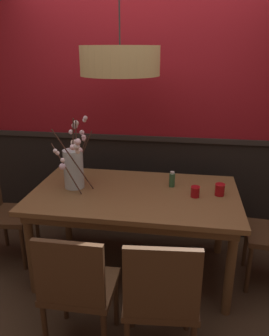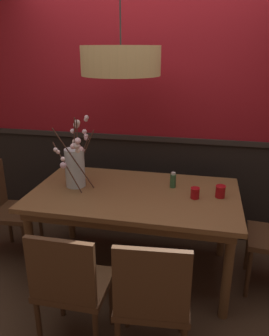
{
  "view_description": "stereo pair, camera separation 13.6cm",
  "coord_description": "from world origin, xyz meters",
  "px_view_note": "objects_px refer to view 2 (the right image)",
  "views": [
    {
      "loc": [
        0.4,
        -2.5,
        1.89
      ],
      "look_at": [
        0.0,
        0.0,
        0.98
      ],
      "focal_mm": 35.52,
      "sensor_mm": 36.0,
      "label": 1
    },
    {
      "loc": [
        0.53,
        -2.47,
        1.89
      ],
      "look_at": [
        0.0,
        0.0,
        0.98
      ],
      "focal_mm": 35.52,
      "sensor_mm": 36.0,
      "label": 2
    }
  ],
  "objects_px": {
    "vase_with_blossoms": "(75,166)",
    "candle_holder_nearer_center": "(195,193)",
    "chair_head_west_end": "(6,206)",
    "dining_table": "(134,201)",
    "pendant_lamp": "(121,61)",
    "chair_near_side_right": "(152,296)",
    "condiment_bottle": "(173,180)",
    "candle_holder_nearer_edge": "(220,191)",
    "chair_near_side_left": "(70,284)"
  },
  "relations": [
    {
      "from": "pendant_lamp",
      "to": "chair_near_side_left",
      "type": "bearing_deg",
      "value": -95.5
    },
    {
      "from": "chair_near_side_right",
      "to": "condiment_bottle",
      "type": "height_order",
      "value": "chair_near_side_right"
    },
    {
      "from": "dining_table",
      "to": "chair_near_side_left",
      "type": "distance_m",
      "value": 0.93
    },
    {
      "from": "chair_head_west_end",
      "to": "chair_near_side_left",
      "type": "distance_m",
      "value": 1.35
    },
    {
      "from": "chair_near_side_left",
      "to": "candle_holder_nearer_edge",
      "type": "relative_size",
      "value": 8.98
    },
    {
      "from": "chair_near_side_left",
      "to": "dining_table",
      "type": "bearing_deg",
      "value": 76.07
    },
    {
      "from": "chair_head_west_end",
      "to": "condiment_bottle",
      "type": "bearing_deg",
      "value": 5.95
    },
    {
      "from": "candle_holder_nearer_center",
      "to": "dining_table",
      "type": "bearing_deg",
      "value": 178.32
    },
    {
      "from": "chair_near_side_right",
      "to": "condiment_bottle",
      "type": "bearing_deg",
      "value": 90.09
    },
    {
      "from": "dining_table",
      "to": "chair_head_west_end",
      "type": "height_order",
      "value": "chair_head_west_end"
    },
    {
      "from": "chair_head_west_end",
      "to": "pendant_lamp",
      "type": "relative_size",
      "value": 0.86
    },
    {
      "from": "candle_holder_nearer_edge",
      "to": "candle_holder_nearer_center",
      "type": "bearing_deg",
      "value": -162.05
    },
    {
      "from": "condiment_bottle",
      "to": "candle_holder_nearer_center",
      "type": "bearing_deg",
      "value": -43.69
    },
    {
      "from": "chair_head_west_end",
      "to": "vase_with_blossoms",
      "type": "bearing_deg",
      "value": 1.13
    },
    {
      "from": "chair_near_side_left",
      "to": "vase_with_blossoms",
      "type": "height_order",
      "value": "vase_with_blossoms"
    },
    {
      "from": "chair_head_west_end",
      "to": "chair_near_side_right",
      "type": "height_order",
      "value": "chair_near_side_right"
    },
    {
      "from": "dining_table",
      "to": "chair_near_side_right",
      "type": "height_order",
      "value": "chair_near_side_right"
    },
    {
      "from": "candle_holder_nearer_center",
      "to": "chair_near_side_right",
      "type": "bearing_deg",
      "value": -102.4
    },
    {
      "from": "candle_holder_nearer_center",
      "to": "candle_holder_nearer_edge",
      "type": "height_order",
      "value": "candle_holder_nearer_edge"
    },
    {
      "from": "dining_table",
      "to": "pendant_lamp",
      "type": "xyz_separation_m",
      "value": [
        -0.13,
        0.09,
        1.12
      ]
    },
    {
      "from": "chair_near_side_right",
      "to": "vase_with_blossoms",
      "type": "xyz_separation_m",
      "value": [
        -0.82,
        0.92,
        0.44
      ]
    },
    {
      "from": "vase_with_blossoms",
      "to": "condiment_bottle",
      "type": "distance_m",
      "value": 0.84
    },
    {
      "from": "vase_with_blossoms",
      "to": "candle_holder_nearer_center",
      "type": "xyz_separation_m",
      "value": [
        1.02,
        -0.04,
        -0.14
      ]
    },
    {
      "from": "candle_holder_nearer_center",
      "to": "condiment_bottle",
      "type": "bearing_deg",
      "value": 136.31
    },
    {
      "from": "condiment_bottle",
      "to": "chair_near_side_right",
      "type": "bearing_deg",
      "value": -89.91
    },
    {
      "from": "chair_head_west_end",
      "to": "condiment_bottle",
      "type": "xyz_separation_m",
      "value": [
        1.53,
        0.16,
        0.32
      ]
    },
    {
      "from": "chair_near_side_right",
      "to": "candle_holder_nearer_center",
      "type": "distance_m",
      "value": 0.95
    },
    {
      "from": "chair_near_side_right",
      "to": "pendant_lamp",
      "type": "distance_m",
      "value": 1.68
    },
    {
      "from": "pendant_lamp",
      "to": "candle_holder_nearer_edge",
      "type": "bearing_deg",
      "value": -2.95
    },
    {
      "from": "chair_near_side_right",
      "to": "condiment_bottle",
      "type": "relative_size",
      "value": 6.73
    },
    {
      "from": "dining_table",
      "to": "pendant_lamp",
      "type": "relative_size",
      "value": 1.63
    },
    {
      "from": "chair_head_west_end",
      "to": "chair_near_side_left",
      "type": "height_order",
      "value": "chair_head_west_end"
    },
    {
      "from": "chair_head_west_end",
      "to": "candle_holder_nearer_edge",
      "type": "bearing_deg",
      "value": 1.1
    },
    {
      "from": "condiment_bottle",
      "to": "chair_head_west_end",
      "type": "bearing_deg",
      "value": -174.05
    },
    {
      "from": "condiment_bottle",
      "to": "pendant_lamp",
      "type": "relative_size",
      "value": 0.13
    },
    {
      "from": "candle_holder_nearer_edge",
      "to": "pendant_lamp",
      "type": "relative_size",
      "value": 0.09
    },
    {
      "from": "chair_near_side_right",
      "to": "candle_holder_nearer_edge",
      "type": "distance_m",
      "value": 1.07
    },
    {
      "from": "chair_near_side_right",
      "to": "candle_holder_nearer_center",
      "type": "height_order",
      "value": "chair_near_side_right"
    },
    {
      "from": "candle_holder_nearer_center",
      "to": "pendant_lamp",
      "type": "height_order",
      "value": "pendant_lamp"
    },
    {
      "from": "chair_head_west_end",
      "to": "candle_holder_nearer_edge",
      "type": "relative_size",
      "value": 9.14
    },
    {
      "from": "candle_holder_nearer_edge",
      "to": "condiment_bottle",
      "type": "relative_size",
      "value": 0.73
    },
    {
      "from": "vase_with_blossoms",
      "to": "condiment_bottle",
      "type": "relative_size",
      "value": 4.54
    },
    {
      "from": "pendant_lamp",
      "to": "dining_table",
      "type": "bearing_deg",
      "value": -35.99
    },
    {
      "from": "vase_with_blossoms",
      "to": "chair_head_west_end",
      "type": "bearing_deg",
      "value": -178.87
    },
    {
      "from": "chair_near_side_right",
      "to": "pendant_lamp",
      "type": "relative_size",
      "value": 0.87
    },
    {
      "from": "dining_table",
      "to": "chair_near_side_right",
      "type": "bearing_deg",
      "value": -71.36
    },
    {
      "from": "dining_table",
      "to": "chair_near_side_left",
      "type": "bearing_deg",
      "value": -103.93
    },
    {
      "from": "chair_head_west_end",
      "to": "candle_holder_nearer_center",
      "type": "relative_size",
      "value": 10.04
    },
    {
      "from": "chair_near_side_right",
      "to": "pendant_lamp",
      "type": "height_order",
      "value": "pendant_lamp"
    },
    {
      "from": "chair_head_west_end",
      "to": "chair_near_side_right",
      "type": "xyz_separation_m",
      "value": [
        1.53,
        -0.91,
        0.0
      ]
    }
  ]
}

